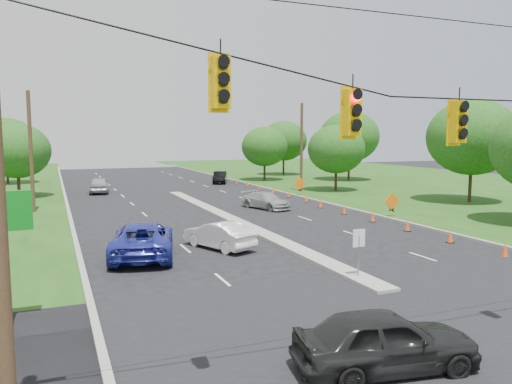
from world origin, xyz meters
name	(u,v)px	position (x,y,z in m)	size (l,w,h in m)	color
ground	(476,336)	(0.00, 0.00, 0.00)	(160.00, 160.00, 0.00)	black
cross_street	(476,336)	(0.00, 0.00, 0.00)	(160.00, 14.00, 0.02)	black
curb_left	(68,211)	(-10.10, 30.00, 0.00)	(0.25, 110.00, 0.16)	gray
curb_right	(303,198)	(10.10, 30.00, 0.00)	(0.25, 110.00, 0.16)	gray
median	(232,221)	(0.00, 21.00, 0.00)	(1.00, 34.00, 0.18)	gray
median_sign	(359,244)	(0.00, 6.00, 1.46)	(0.55, 0.06, 2.05)	gray
utility_pole_far_left	(31,152)	(-12.50, 30.00, 4.50)	(0.28, 0.28, 9.00)	#422D1C
utility_pole_far_right	(301,148)	(12.50, 35.00, 4.50)	(0.28, 0.28, 9.00)	#422D1C
cone_1	(505,250)	(8.51, 6.50, 0.35)	(0.32, 0.32, 0.70)	#E24D15
cone_2	(450,236)	(8.51, 10.00, 0.35)	(0.32, 0.32, 0.70)	#E24D15
cone_3	(407,226)	(8.51, 13.50, 0.35)	(0.32, 0.32, 0.70)	#E24D15
cone_4	(373,217)	(8.51, 17.00, 0.35)	(0.32, 0.32, 0.70)	#E24D15
cone_5	(344,210)	(8.51, 20.50, 0.35)	(0.32, 0.32, 0.70)	#E24D15
cone_6	(320,204)	(8.51, 24.00, 0.35)	(0.32, 0.32, 0.70)	#E24D15
cone_7	(306,198)	(9.11, 27.50, 0.35)	(0.32, 0.32, 0.70)	#E24D15
cone_8	(289,194)	(9.11, 31.00, 0.35)	(0.32, 0.32, 0.70)	#E24D15
cone_9	(273,190)	(9.11, 34.50, 0.35)	(0.32, 0.32, 0.70)	#E24D15
cone_10	(259,187)	(9.11, 38.00, 0.35)	(0.32, 0.32, 0.70)	#E24D15
cone_11	(247,184)	(9.11, 41.50, 0.35)	(0.32, 0.32, 0.70)	#E24D15
cone_12	(237,181)	(9.11, 45.00, 0.35)	(0.32, 0.32, 0.70)	#E24D15
work_sign_1	(392,202)	(10.80, 18.00, 1.09)	(1.27, 0.58, 1.37)	black
work_sign_2	(300,184)	(10.80, 32.00, 1.09)	(1.27, 0.58, 1.37)	black
tree_5	(17,151)	(-14.00, 40.00, 4.34)	(5.88, 5.88, 6.86)	black
tree_6	(6,142)	(-16.00, 55.00, 4.96)	(6.72, 6.72, 7.84)	black
tree_8	(472,137)	(22.00, 22.00, 5.58)	(7.56, 7.56, 8.82)	black
tree_9	(336,149)	(16.00, 34.00, 4.34)	(5.88, 5.88, 6.86)	black
tree_10	(349,137)	(24.00, 44.00, 5.58)	(7.56, 7.56, 8.82)	black
tree_11	(284,141)	(20.00, 55.00, 4.96)	(6.72, 6.72, 7.84)	black
tree_12	(265,147)	(14.00, 48.00, 4.34)	(5.88, 5.88, 6.86)	black
black_sedan	(385,340)	(-3.77, -0.78, 0.77)	(1.82, 4.53, 1.54)	black
white_sedan	(219,235)	(-3.37, 13.45, 0.69)	(1.47, 4.20, 1.38)	white
blue_pickup	(143,239)	(-7.27, 13.14, 0.84)	(2.77, 6.01, 1.67)	navy
silver_car_far	(266,200)	(4.36, 25.27, 0.65)	(1.83, 4.51, 1.31)	#9A9A9A
silver_car_oncoming	(99,185)	(-6.82, 41.48, 0.80)	(1.88, 4.68, 1.60)	#A1A0A4
dark_car_receding	(220,177)	(7.60, 46.73, 0.71)	(1.51, 4.32, 1.42)	black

